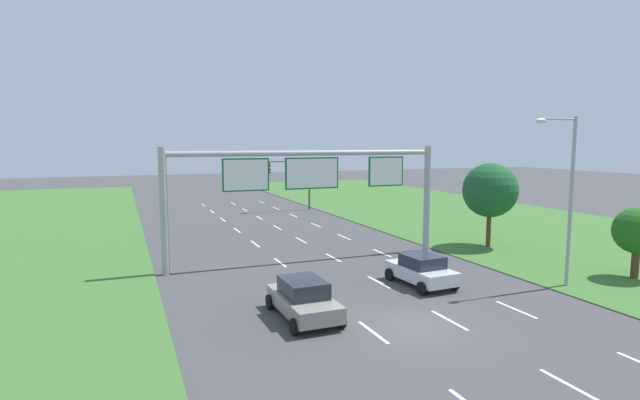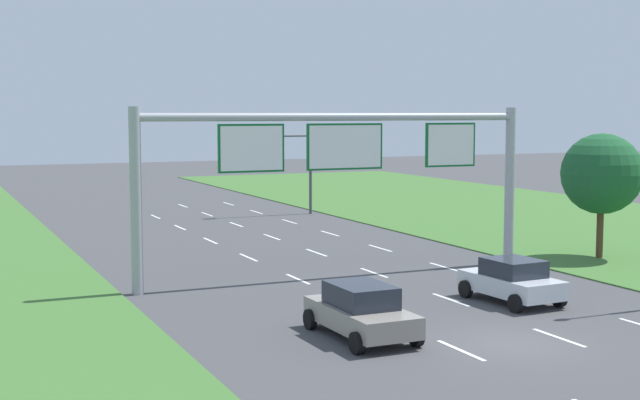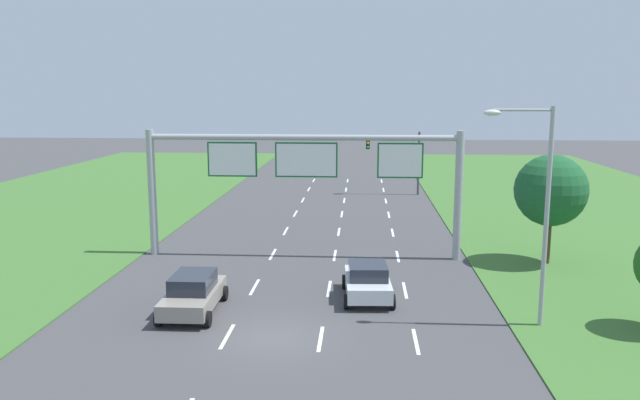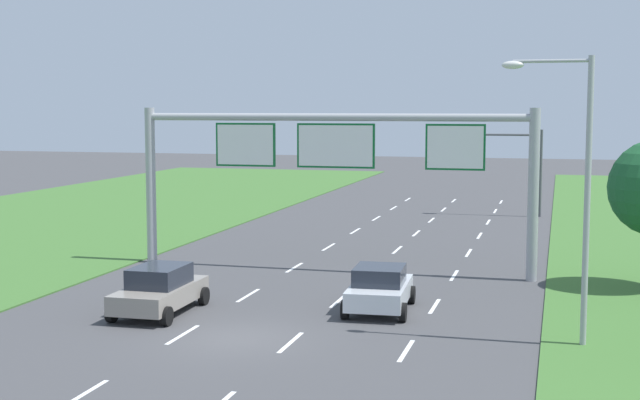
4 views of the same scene
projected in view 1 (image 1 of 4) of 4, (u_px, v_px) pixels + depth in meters
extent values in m
plane|color=#424244|center=(412.00, 326.00, 19.75)|extent=(200.00, 200.00, 0.00)
cube|color=#3D6B2D|center=(584.00, 241.00, 36.72)|extent=(24.00, 120.00, 0.06)
cube|color=white|center=(373.00, 332.00, 19.10)|extent=(0.14, 2.40, 0.01)
cube|color=white|center=(316.00, 289.00, 24.64)|extent=(0.14, 2.40, 0.01)
cube|color=white|center=(280.00, 262.00, 30.17)|extent=(0.14, 2.40, 0.01)
cube|color=white|center=(255.00, 244.00, 35.70)|extent=(0.14, 2.40, 0.01)
cube|color=white|center=(237.00, 230.00, 41.24)|extent=(0.14, 2.40, 0.01)
cube|color=white|center=(223.00, 220.00, 46.77)|extent=(0.14, 2.40, 0.01)
cube|color=white|center=(212.00, 212.00, 52.30)|extent=(0.14, 2.40, 0.01)
cube|color=white|center=(203.00, 205.00, 57.84)|extent=(0.14, 2.40, 0.01)
cube|color=white|center=(572.00, 386.00, 14.86)|extent=(0.14, 2.40, 0.01)
cube|color=white|center=(449.00, 320.00, 20.39)|extent=(0.14, 2.40, 0.01)
cube|color=white|center=(379.00, 282.00, 25.93)|extent=(0.14, 2.40, 0.01)
cube|color=white|center=(333.00, 258.00, 31.46)|extent=(0.14, 2.40, 0.01)
cube|color=white|center=(301.00, 240.00, 37.00)|extent=(0.14, 2.40, 0.01)
cube|color=white|center=(278.00, 228.00, 42.53)|extent=(0.14, 2.40, 0.01)
cube|color=white|center=(259.00, 218.00, 48.06)|extent=(0.14, 2.40, 0.01)
cube|color=white|center=(245.00, 210.00, 53.60)|extent=(0.14, 2.40, 0.01)
cube|color=white|center=(233.00, 204.00, 59.13)|extent=(0.14, 2.40, 0.01)
cube|color=white|center=(516.00, 310.00, 21.69)|extent=(0.14, 2.40, 0.01)
cube|color=white|center=(435.00, 275.00, 27.22)|extent=(0.14, 2.40, 0.01)
cube|color=white|center=(382.00, 253.00, 32.75)|extent=(0.14, 2.40, 0.01)
cube|color=white|center=(344.00, 237.00, 38.29)|extent=(0.14, 2.40, 0.01)
cube|color=white|center=(316.00, 225.00, 43.82)|extent=(0.14, 2.40, 0.01)
cube|color=white|center=(294.00, 216.00, 49.35)|extent=(0.14, 2.40, 0.01)
cube|color=white|center=(276.00, 208.00, 54.89)|extent=(0.14, 2.40, 0.01)
cube|color=white|center=(262.00, 202.00, 60.42)|extent=(0.14, 2.40, 0.01)
cube|color=gray|center=(304.00, 303.00, 20.60)|extent=(1.95, 4.31, 0.64)
cube|color=#232833|center=(303.00, 287.00, 20.55)|extent=(1.61, 2.22, 0.67)
cylinder|color=black|center=(270.00, 302.00, 21.73)|extent=(0.23, 0.64, 0.64)
cylinder|color=black|center=(311.00, 297.00, 22.47)|extent=(0.23, 0.64, 0.64)
cylinder|color=black|center=(294.00, 327.00, 18.80)|extent=(0.23, 0.64, 0.64)
cylinder|color=black|center=(341.00, 320.00, 19.54)|extent=(0.23, 0.64, 0.64)
cube|color=silver|center=(421.00, 273.00, 25.37)|extent=(2.11, 4.02, 0.65)
cube|color=#232833|center=(422.00, 261.00, 25.22)|extent=(1.76, 2.01, 0.61)
cylinder|color=black|center=(390.00, 274.00, 26.27)|extent=(0.26, 0.65, 0.64)
cylinder|color=black|center=(420.00, 270.00, 27.08)|extent=(0.26, 0.65, 0.64)
cylinder|color=black|center=(422.00, 288.00, 23.74)|extent=(0.26, 0.65, 0.64)
cylinder|color=black|center=(454.00, 284.00, 24.55)|extent=(0.26, 0.65, 0.64)
cylinder|color=#9EA0A5|center=(164.00, 212.00, 27.00)|extent=(0.44, 0.44, 7.00)
cylinder|color=#9EA0A5|center=(427.00, 199.00, 33.20)|extent=(0.44, 0.44, 7.00)
cylinder|color=#9EA0A5|center=(309.00, 153.00, 29.74)|extent=(16.80, 0.32, 0.32)
cube|color=#0C5B28|center=(246.00, 175.00, 28.46)|extent=(2.71, 0.12, 1.89)
cube|color=white|center=(246.00, 175.00, 28.40)|extent=(2.55, 0.01, 1.73)
cube|color=#0C5B28|center=(312.00, 173.00, 29.95)|extent=(3.38, 0.12, 1.89)
cube|color=white|center=(312.00, 173.00, 29.89)|extent=(3.22, 0.01, 1.73)
cube|color=#0C5B28|center=(386.00, 171.00, 31.82)|extent=(2.44, 0.12, 1.89)
cube|color=white|center=(386.00, 171.00, 31.76)|extent=(2.28, 0.01, 1.73)
cylinder|color=#47494F|center=(309.00, 184.00, 53.35)|extent=(0.20, 0.20, 5.60)
cylinder|color=#47494F|center=(289.00, 161.00, 52.24)|extent=(4.50, 0.14, 0.14)
cube|color=black|center=(269.00, 168.00, 51.49)|extent=(0.32, 0.36, 1.10)
sphere|color=red|center=(269.00, 164.00, 51.26)|extent=(0.22, 0.22, 0.22)
sphere|color=orange|center=(269.00, 168.00, 51.30)|extent=(0.22, 0.22, 0.22)
sphere|color=green|center=(269.00, 172.00, 51.34)|extent=(0.22, 0.22, 0.22)
cylinder|color=#9EA0A5|center=(571.00, 203.00, 24.71)|extent=(0.18, 0.18, 8.50)
cylinder|color=#9EA0A5|center=(559.00, 119.00, 23.83)|extent=(2.20, 0.10, 0.10)
ellipsoid|color=silver|center=(541.00, 121.00, 23.44)|extent=(0.64, 0.32, 0.24)
cylinder|color=#513823|center=(635.00, 263.00, 26.46)|extent=(0.39, 0.39, 1.69)
sphere|color=#205C1B|center=(638.00, 231.00, 26.25)|extent=(2.46, 2.46, 2.46)
cylinder|color=#513823|center=(489.00, 229.00, 34.53)|extent=(0.31, 0.31, 2.57)
sphere|color=#1B532B|center=(490.00, 190.00, 34.22)|extent=(3.74, 3.74, 3.74)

